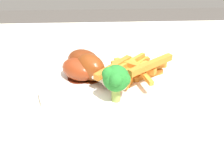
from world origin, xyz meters
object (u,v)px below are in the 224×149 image
Objects in this scene: dining_table at (124,147)px; chicken_drumstick_far at (92,68)px; chicken_drumstick_near at (85,63)px; carrot_fries_pile at (134,69)px; chicken_drumstick_extra at (80,70)px; broccoli_floret_front at (116,78)px; dinner_plate at (112,87)px; fork at (178,40)px.

dining_table is 0.16m from chicken_drumstick_far.
carrot_fries_pile is at bearing 166.89° from chicken_drumstick_near.
chicken_drumstick_extra is at bearing -5.78° from chicken_drumstick_far.
carrot_fries_pile is at bearing -116.48° from broccoli_floret_front.
carrot_fries_pile reaches higher than dinner_plate.
chicken_drumstick_near is (0.05, -0.10, -0.02)m from broccoli_floret_front.
dinner_plate is at bearing -88.55° from fork.
chicken_drumstick_far is (0.06, -0.06, 0.14)m from dining_table.
chicken_drumstick_far is 0.31m from fork.
dining_table is at bearing 116.80° from dinner_plate.
dinner_plate is 1.43× the size of fork.
chicken_drumstick_extra is at bearing 1.76° from carrot_fries_pile.
broccoli_floret_front is 0.09m from chicken_drumstick_far.
chicken_drumstick_extra is (0.06, -0.08, -0.02)m from broccoli_floret_front.
dinner_plate reaches higher than dining_table.
dining_table is 0.17m from chicken_drumstick_extra.
dining_table is 4.10× the size of dinner_plate.
carrot_fries_pile is 0.08m from chicken_drumstick_far.
broccoli_floret_front is 0.62× the size of chicken_drumstick_extra.
broccoli_floret_front is 0.12m from chicken_drumstick_near.
chicken_drumstick_far is at bearing 116.01° from chicken_drumstick_near.
chicken_drumstick_extra is at bearing 69.36° from chicken_drumstick_near.
fork is (-0.16, -0.27, 0.11)m from dining_table.
carrot_fries_pile is 0.78× the size of fork.
broccoli_floret_front reaches higher than fork.
fork is at bearing -120.12° from dining_table.
chicken_drumstick_extra is at bearing -99.21° from fork.
carrot_fries_pile is 1.31× the size of chicken_drumstick_near.
fork is (-0.14, -0.21, -0.03)m from carrot_fries_pile.
dinner_plate is 0.07m from chicken_drumstick_near.
broccoli_floret_front is (0.02, 0.01, 0.16)m from dining_table.
carrot_fries_pile is at bearing -83.93° from fork.
dining_table is 10.05× the size of chicken_drumstick_far.
chicken_drumstick_near is (0.09, -0.02, 0.00)m from carrot_fries_pile.
fork is (-0.22, -0.21, -0.03)m from chicken_drumstick_far.
carrot_fries_pile is 1.34× the size of chicken_drumstick_far.
broccoli_floret_front is at bearing 117.95° from chicken_drumstick_near.
dinner_plate is 0.29m from fork.
chicken_drumstick_near is at bearing -13.11° from carrot_fries_pile.
carrot_fries_pile reaches higher than chicken_drumstick_extra.
chicken_drumstick_extra is at bearing -50.43° from broccoli_floret_front.
chicken_drumstick_near is 0.60× the size of fork.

